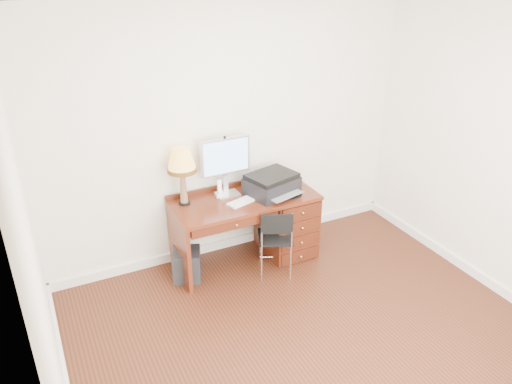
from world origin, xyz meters
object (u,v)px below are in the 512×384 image
phone (220,192)px  equipment_box (187,265)px  chair (278,235)px  monitor (226,160)px  printer (272,184)px  desk (272,220)px  leg_lamp (182,164)px

phone → equipment_box: (-0.47, -0.20, -0.64)m
chair → equipment_box: 0.98m
monitor → equipment_box: monitor is taller
printer → desk: bearing=32.7°
phone → equipment_box: phone is taller
phone → equipment_box: 0.82m
monitor → equipment_box: bearing=-159.6°
equipment_box → leg_lamp: bearing=89.1°
chair → printer: bearing=97.9°
desk → phone: 0.68m
chair → phone: bearing=153.1°
printer → chair: size_ratio=0.79×
monitor → chair: size_ratio=0.82×
equipment_box → desk: bearing=23.9°
monitor → chair: 0.93m
desk → printer: (-0.02, -0.02, 0.45)m
desk → leg_lamp: (-0.92, 0.16, 0.77)m
equipment_box → printer: bearing=22.7°
chair → equipment_box: size_ratio=2.31×
chair → leg_lamp: bearing=171.3°
printer → phone: bearing=145.8°
printer → phone: printer is taller
desk → leg_lamp: size_ratio=2.53×
desk → leg_lamp: 1.21m
equipment_box → chair: bearing=1.8°
leg_lamp → monitor: bearing=2.8°
leg_lamp → desk: bearing=-9.7°
printer → equipment_box: bearing=165.9°
monitor → printer: size_ratio=1.05×
desk → printer: size_ratio=2.57×
phone → desk: bearing=-11.4°
leg_lamp → equipment_box: (-0.08, -0.20, -1.02)m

